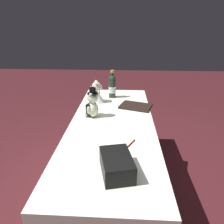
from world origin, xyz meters
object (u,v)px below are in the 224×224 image
at_px(teddy_bear_groom, 92,105).
at_px(gift_case_black, 117,165).
at_px(champagne_bottle, 112,86).
at_px(teddy_bear_bride, 95,93).
at_px(guestbook, 136,106).
at_px(signing_pen, 131,144).

relative_size(teddy_bear_groom, gift_case_black, 0.97).
xyz_separation_m(teddy_bear_groom, champagne_bottle, (-0.56, 0.15, 0.02)).
bearing_deg(gift_case_black, teddy_bear_bride, -167.02).
xyz_separation_m(teddy_bear_bride, gift_case_black, (1.18, 0.27, -0.05)).
distance_m(gift_case_black, guestbook, 1.06).
bearing_deg(champagne_bottle, guestbook, 40.16).
distance_m(champagne_bottle, gift_case_black, 1.36).
bearing_deg(teddy_bear_bride, signing_pen, 22.59).
bearing_deg(guestbook, teddy_bear_bride, -88.49).
bearing_deg(gift_case_black, champagne_bottle, -175.76).
bearing_deg(teddy_bear_groom, teddy_bear_bride, -176.68).
distance_m(teddy_bear_groom, guestbook, 0.49).
bearing_deg(teddy_bear_bride, guestbook, 72.62).
bearing_deg(champagne_bottle, signing_pen, 10.30).
relative_size(champagne_bottle, signing_pen, 2.23).
xyz_separation_m(signing_pen, gift_case_black, (0.31, -0.09, 0.05)).
distance_m(teddy_bear_bride, gift_case_black, 1.21).
xyz_separation_m(teddy_bear_groom, teddy_bear_bride, (-0.39, -0.02, -0.01)).
bearing_deg(signing_pen, gift_case_black, -15.71).
relative_size(teddy_bear_groom, guestbook, 0.90).
height_order(champagne_bottle, signing_pen, champagne_bottle).
relative_size(teddy_bear_bride, gift_case_black, 0.81).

